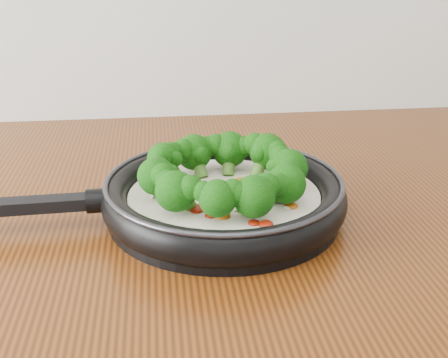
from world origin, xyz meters
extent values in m
cylinder|color=black|center=(-0.01, 1.04, 0.91)|extent=(0.30, 0.30, 0.01)
torus|color=black|center=(-0.01, 1.04, 0.93)|extent=(0.31, 0.31, 0.03)
torus|color=#2D2D33|center=(-0.01, 1.04, 0.95)|extent=(0.31, 0.31, 0.01)
cube|color=black|center=(-0.24, 1.03, 0.93)|extent=(0.18, 0.03, 0.01)
cylinder|color=black|center=(-0.16, 1.03, 0.93)|extent=(0.03, 0.03, 0.03)
cylinder|color=white|center=(-0.01, 1.04, 0.92)|extent=(0.25, 0.25, 0.02)
ellipsoid|color=#931707|center=(0.01, 0.95, 0.93)|extent=(0.02, 0.02, 0.01)
ellipsoid|color=#931707|center=(-0.06, 1.05, 0.93)|extent=(0.02, 0.02, 0.01)
ellipsoid|color=#B1520B|center=(0.06, 0.99, 0.93)|extent=(0.02, 0.02, 0.01)
ellipsoid|color=#931707|center=(0.01, 1.01, 0.93)|extent=(0.02, 0.02, 0.01)
ellipsoid|color=#931707|center=(-0.02, 1.03, 0.93)|extent=(0.03, 0.03, 0.01)
ellipsoid|color=#B1520B|center=(0.01, 1.07, 0.93)|extent=(0.02, 0.02, 0.01)
ellipsoid|color=#931707|center=(-0.05, 1.08, 0.93)|extent=(0.02, 0.02, 0.01)
ellipsoid|color=#931707|center=(-0.04, 1.00, 0.93)|extent=(0.02, 0.02, 0.01)
ellipsoid|color=#B1520B|center=(0.04, 1.04, 0.93)|extent=(0.02, 0.02, 0.01)
ellipsoid|color=#931707|center=(0.02, 0.95, 0.93)|extent=(0.02, 0.02, 0.01)
ellipsoid|color=#931707|center=(0.02, 1.05, 0.93)|extent=(0.02, 0.02, 0.01)
ellipsoid|color=#B1520B|center=(-0.02, 1.06, 0.93)|extent=(0.02, 0.02, 0.01)
ellipsoid|color=#931707|center=(-0.07, 1.10, 0.93)|extent=(0.02, 0.02, 0.01)
ellipsoid|color=#931707|center=(-0.05, 0.99, 0.93)|extent=(0.02, 0.02, 0.01)
ellipsoid|color=#B1520B|center=(-0.02, 0.97, 0.93)|extent=(0.03, 0.03, 0.01)
ellipsoid|color=#931707|center=(-0.03, 0.98, 0.93)|extent=(0.02, 0.02, 0.01)
ellipsoid|color=#931707|center=(-0.03, 1.05, 0.93)|extent=(0.02, 0.02, 0.01)
ellipsoid|color=#B1520B|center=(-0.02, 1.02, 0.93)|extent=(0.02, 0.02, 0.01)
ellipsoid|color=white|center=(-0.04, 0.94, 0.93)|extent=(0.01, 0.01, 0.00)
ellipsoid|color=white|center=(-0.02, 1.04, 0.93)|extent=(0.00, 0.01, 0.00)
ellipsoid|color=white|center=(-0.03, 1.02, 0.93)|extent=(0.01, 0.01, 0.00)
ellipsoid|color=white|center=(-0.01, 1.05, 0.93)|extent=(0.01, 0.01, 0.00)
ellipsoid|color=white|center=(-0.07, 0.97, 0.93)|extent=(0.01, 0.01, 0.00)
ellipsoid|color=white|center=(0.00, 1.04, 0.93)|extent=(0.01, 0.01, 0.00)
ellipsoid|color=white|center=(-0.01, 1.03, 0.93)|extent=(0.01, 0.01, 0.00)
ellipsoid|color=white|center=(0.05, 1.09, 0.93)|extent=(0.01, 0.01, 0.00)
ellipsoid|color=white|center=(-0.03, 1.05, 0.93)|extent=(0.01, 0.01, 0.00)
ellipsoid|color=white|center=(-0.03, 1.11, 0.93)|extent=(0.01, 0.01, 0.00)
ellipsoid|color=white|center=(-0.04, 1.01, 0.93)|extent=(0.01, 0.01, 0.00)
ellipsoid|color=white|center=(0.00, 0.99, 0.93)|extent=(0.01, 0.01, 0.00)
ellipsoid|color=white|center=(-0.04, 1.11, 0.93)|extent=(0.01, 0.01, 0.00)
ellipsoid|color=white|center=(-0.02, 1.03, 0.93)|extent=(0.01, 0.01, 0.00)
ellipsoid|color=white|center=(0.06, 0.99, 0.93)|extent=(0.01, 0.01, 0.00)
ellipsoid|color=white|center=(-0.05, 1.03, 0.93)|extent=(0.01, 0.01, 0.00)
ellipsoid|color=white|center=(0.00, 0.98, 0.93)|extent=(0.01, 0.01, 0.00)
ellipsoid|color=white|center=(-0.02, 1.03, 0.93)|extent=(0.01, 0.01, 0.00)
ellipsoid|color=white|center=(0.06, 1.00, 0.93)|extent=(0.01, 0.01, 0.00)
ellipsoid|color=white|center=(-0.02, 1.03, 0.93)|extent=(0.01, 0.01, 0.00)
ellipsoid|color=white|center=(0.02, 1.09, 0.93)|extent=(0.01, 0.01, 0.00)
ellipsoid|color=white|center=(-0.10, 1.04, 0.93)|extent=(0.01, 0.01, 0.00)
ellipsoid|color=white|center=(-0.09, 0.97, 0.93)|extent=(0.01, 0.01, 0.00)
ellipsoid|color=white|center=(-0.04, 1.09, 0.93)|extent=(0.01, 0.01, 0.00)
cylinder|color=#51852B|center=(0.05, 1.04, 0.94)|extent=(0.03, 0.02, 0.03)
sphere|color=black|center=(0.07, 1.04, 0.96)|extent=(0.05, 0.05, 0.05)
sphere|color=black|center=(0.06, 1.06, 0.97)|extent=(0.03, 0.03, 0.03)
sphere|color=black|center=(0.07, 1.02, 0.97)|extent=(0.03, 0.03, 0.03)
sphere|color=black|center=(0.05, 1.04, 0.96)|extent=(0.02, 0.02, 0.02)
cylinder|color=#51852B|center=(0.04, 1.08, 0.95)|extent=(0.03, 0.03, 0.04)
sphere|color=black|center=(0.05, 1.09, 0.96)|extent=(0.05, 0.05, 0.05)
sphere|color=black|center=(0.04, 1.10, 0.97)|extent=(0.03, 0.03, 0.03)
sphere|color=black|center=(0.06, 1.08, 0.97)|extent=(0.03, 0.03, 0.03)
sphere|color=black|center=(0.04, 1.08, 0.97)|extent=(0.03, 0.03, 0.02)
cylinder|color=#51852B|center=(0.00, 1.10, 0.94)|extent=(0.02, 0.03, 0.03)
sphere|color=black|center=(0.01, 1.12, 0.96)|extent=(0.05, 0.05, 0.05)
sphere|color=black|center=(-0.01, 1.12, 0.97)|extent=(0.03, 0.03, 0.03)
sphere|color=black|center=(0.02, 1.11, 0.97)|extent=(0.03, 0.03, 0.03)
sphere|color=black|center=(0.00, 1.10, 0.96)|extent=(0.03, 0.03, 0.02)
cylinder|color=#51852B|center=(-0.04, 1.10, 0.94)|extent=(0.03, 0.03, 0.03)
sphere|color=black|center=(-0.04, 1.11, 0.96)|extent=(0.05, 0.05, 0.05)
sphere|color=black|center=(-0.06, 1.10, 0.97)|extent=(0.03, 0.03, 0.03)
sphere|color=black|center=(-0.02, 1.12, 0.97)|extent=(0.03, 0.03, 0.03)
sphere|color=black|center=(-0.04, 1.10, 0.96)|extent=(0.03, 0.03, 0.02)
cylinder|color=#51852B|center=(-0.07, 1.07, 0.95)|extent=(0.04, 0.03, 0.04)
sphere|color=black|center=(-0.08, 1.08, 0.96)|extent=(0.04, 0.04, 0.04)
sphere|color=black|center=(-0.09, 1.07, 0.97)|extent=(0.03, 0.03, 0.03)
sphere|color=black|center=(-0.07, 1.09, 0.97)|extent=(0.02, 0.02, 0.02)
sphere|color=black|center=(-0.07, 1.07, 0.97)|extent=(0.02, 0.02, 0.02)
cylinder|color=#51852B|center=(-0.08, 1.03, 0.94)|extent=(0.03, 0.02, 0.04)
sphere|color=black|center=(-0.09, 1.03, 0.96)|extent=(0.05, 0.05, 0.05)
sphere|color=black|center=(-0.09, 1.01, 0.97)|extent=(0.03, 0.03, 0.03)
sphere|color=black|center=(-0.09, 1.05, 0.97)|extent=(0.03, 0.03, 0.03)
sphere|color=black|center=(-0.08, 1.03, 0.96)|extent=(0.02, 0.02, 0.02)
cylinder|color=#51852B|center=(-0.06, 1.00, 0.94)|extent=(0.03, 0.03, 0.03)
sphere|color=black|center=(-0.07, 0.98, 0.96)|extent=(0.05, 0.05, 0.05)
sphere|color=black|center=(-0.06, 0.98, 0.97)|extent=(0.03, 0.03, 0.03)
sphere|color=black|center=(-0.08, 1.00, 0.97)|extent=(0.03, 0.03, 0.03)
sphere|color=black|center=(-0.06, 1.00, 0.96)|extent=(0.02, 0.02, 0.02)
cylinder|color=#51852B|center=(-0.02, 0.97, 0.94)|extent=(0.02, 0.03, 0.04)
sphere|color=black|center=(-0.03, 0.96, 0.96)|extent=(0.04, 0.04, 0.04)
sphere|color=black|center=(-0.01, 0.96, 0.97)|extent=(0.03, 0.03, 0.03)
sphere|color=black|center=(-0.04, 0.97, 0.97)|extent=(0.03, 0.03, 0.02)
sphere|color=black|center=(-0.02, 0.98, 0.96)|extent=(0.02, 0.02, 0.02)
cylinder|color=#51852B|center=(0.01, 0.98, 0.94)|extent=(0.02, 0.03, 0.03)
sphere|color=black|center=(0.01, 0.96, 0.96)|extent=(0.05, 0.05, 0.05)
sphere|color=black|center=(0.03, 0.97, 0.97)|extent=(0.03, 0.03, 0.03)
sphere|color=black|center=(-0.01, 0.96, 0.97)|extent=(0.03, 0.03, 0.03)
sphere|color=black|center=(0.01, 0.98, 0.96)|extent=(0.02, 0.02, 0.02)
cylinder|color=#51852B|center=(0.04, 1.00, 0.94)|extent=(0.03, 0.03, 0.03)
sphere|color=black|center=(0.06, 1.00, 0.96)|extent=(0.05, 0.05, 0.05)
sphere|color=black|center=(0.06, 1.01, 0.97)|extent=(0.03, 0.03, 0.03)
sphere|color=black|center=(0.04, 0.98, 0.96)|extent=(0.03, 0.03, 0.03)
sphere|color=black|center=(0.04, 1.00, 0.96)|extent=(0.02, 0.02, 0.02)
camera|label=1|loc=(-0.09, 0.39, 1.22)|focal=46.27mm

